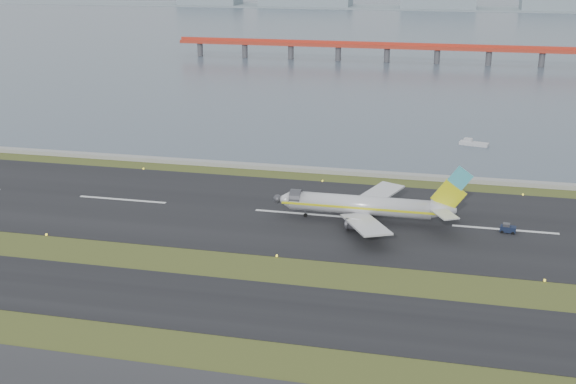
# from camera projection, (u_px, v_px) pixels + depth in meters

# --- Properties ---
(ground) EXTENTS (1000.00, 1000.00, 0.00)m
(ground) POSITION_uv_depth(u_px,v_px,m) (266.00, 275.00, 120.21)
(ground) COLOR #344A1A
(ground) RESTS_ON ground
(taxiway_strip) EXTENTS (1000.00, 18.00, 0.10)m
(taxiway_strip) POSITION_uv_depth(u_px,v_px,m) (246.00, 307.00, 109.09)
(taxiway_strip) COLOR black
(taxiway_strip) RESTS_ON ground
(runway_strip) EXTENTS (1000.00, 45.00, 0.10)m
(runway_strip) POSITION_uv_depth(u_px,v_px,m) (303.00, 214.00, 147.94)
(runway_strip) COLOR black
(runway_strip) RESTS_ON ground
(seawall) EXTENTS (1000.00, 2.50, 1.00)m
(seawall) POSITION_uv_depth(u_px,v_px,m) (328.00, 171.00, 175.54)
(seawall) COLOR #999893
(seawall) RESTS_ON ground
(bay_water) EXTENTS (1400.00, 800.00, 1.30)m
(bay_water) POSITION_uv_depth(u_px,v_px,m) (419.00, 23.00, 545.63)
(bay_water) COLOR #414E5D
(bay_water) RESTS_ON ground
(red_pier) EXTENTS (260.00, 5.00, 10.20)m
(red_pier) POSITION_uv_depth(u_px,v_px,m) (438.00, 49.00, 344.88)
(red_pier) COLOR red
(red_pier) RESTS_ON ground
(far_shoreline) EXTENTS (1400.00, 80.00, 60.50)m
(far_shoreline) POSITION_uv_depth(u_px,v_px,m) (443.00, 2.00, 688.81)
(far_shoreline) COLOR gray
(far_shoreline) RESTS_ON ground
(airliner) EXTENTS (38.52, 32.89, 12.80)m
(airliner) POSITION_uv_depth(u_px,v_px,m) (367.00, 206.00, 142.48)
(airliner) COLOR silver
(airliner) RESTS_ON ground
(pushback_tug) EXTENTS (3.11, 2.08, 1.86)m
(pushback_tug) POSITION_uv_depth(u_px,v_px,m) (508.00, 228.00, 137.82)
(pushback_tug) COLOR #121A32
(pushback_tug) RESTS_ON ground
(workboat_near) EXTENTS (8.21, 4.32, 1.91)m
(workboat_near) POSITION_uv_depth(u_px,v_px,m) (473.00, 143.00, 200.44)
(workboat_near) COLOR silver
(workboat_near) RESTS_ON ground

